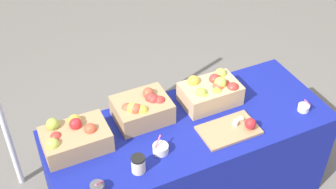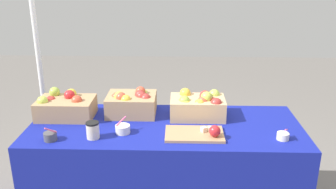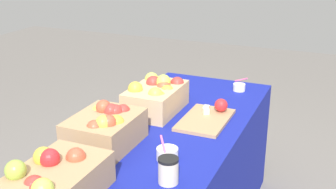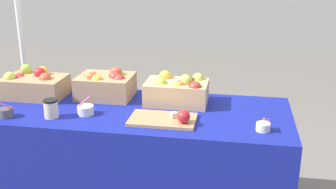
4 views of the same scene
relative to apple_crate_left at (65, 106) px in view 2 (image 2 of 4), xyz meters
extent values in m
cube|color=navy|center=(0.74, -0.12, -0.45)|extent=(1.90, 0.76, 0.74)
cube|color=tan|center=(0.01, 0.00, -0.01)|extent=(0.40, 0.27, 0.14)
sphere|color=red|center=(0.03, 0.04, 0.07)|extent=(0.08, 0.08, 0.08)
sphere|color=#B2332D|center=(-0.12, -0.03, 0.03)|extent=(0.08, 0.08, 0.08)
sphere|color=#99B742|center=(-0.10, 0.09, 0.08)|extent=(0.08, 0.08, 0.08)
sphere|color=#B2332D|center=(-0.10, 0.01, 0.04)|extent=(0.08, 0.08, 0.08)
sphere|color=#D14C33|center=(0.10, -0.03, 0.06)|extent=(0.08, 0.08, 0.08)
sphere|color=#B2C64C|center=(-0.14, -0.06, 0.06)|extent=(0.08, 0.08, 0.08)
sphere|color=gold|center=(0.03, 0.07, 0.07)|extent=(0.08, 0.08, 0.08)
cube|color=tan|center=(0.48, 0.07, -0.01)|extent=(0.36, 0.29, 0.15)
sphere|color=#B2332D|center=(0.55, 0.07, 0.07)|extent=(0.08, 0.08, 0.08)
sphere|color=#D14C33|center=(0.55, 0.11, 0.08)|extent=(0.08, 0.08, 0.08)
sphere|color=#B2332D|center=(0.59, 0.03, 0.05)|extent=(0.08, 0.08, 0.08)
sphere|color=gold|center=(0.45, -0.01, 0.06)|extent=(0.08, 0.08, 0.08)
sphere|color=#D14C33|center=(0.37, 0.06, 0.05)|extent=(0.08, 0.08, 0.08)
sphere|color=#B2332D|center=(0.56, 0.05, 0.06)|extent=(0.08, 0.08, 0.08)
sphere|color=#99B742|center=(0.40, 0.03, 0.07)|extent=(0.08, 0.08, 0.08)
sphere|color=#B2C64C|center=(0.56, 0.15, 0.05)|extent=(0.08, 0.08, 0.08)
sphere|color=#D14C33|center=(0.41, 0.01, 0.07)|extent=(0.08, 0.08, 0.08)
cube|color=tan|center=(0.97, 0.03, -0.01)|extent=(0.39, 0.26, 0.14)
sphere|color=#B2332D|center=(1.03, 0.07, 0.07)|extent=(0.08, 0.08, 0.08)
sphere|color=#B2332D|center=(1.08, 0.01, 0.04)|extent=(0.08, 0.08, 0.08)
sphere|color=#B2C64C|center=(1.03, 0.01, 0.07)|extent=(0.08, 0.08, 0.08)
sphere|color=#D14C33|center=(1.01, 0.00, 0.05)|extent=(0.08, 0.08, 0.08)
sphere|color=gold|center=(0.98, -0.04, 0.04)|extent=(0.08, 0.08, 0.08)
sphere|color=gold|center=(0.88, 0.11, 0.07)|extent=(0.08, 0.08, 0.08)
sphere|color=#B2C64C|center=(1.03, 0.01, 0.08)|extent=(0.08, 0.08, 0.08)
sphere|color=#99B742|center=(0.87, -0.01, 0.06)|extent=(0.08, 0.08, 0.08)
sphere|color=#B2332D|center=(1.10, -0.05, 0.05)|extent=(0.08, 0.08, 0.08)
sphere|color=#B2C64C|center=(1.10, 0.11, 0.06)|extent=(0.08, 0.08, 0.08)
sphere|color=gold|center=(0.88, -0.04, 0.03)|extent=(0.08, 0.08, 0.08)
cube|color=tan|center=(0.94, -0.28, -0.07)|extent=(0.38, 0.24, 0.02)
cube|color=beige|center=(1.04, -0.25, -0.05)|extent=(0.03, 0.03, 0.03)
sphere|color=red|center=(1.06, -0.33, -0.03)|extent=(0.08, 0.08, 0.08)
cube|color=beige|center=(1.00, -0.26, -0.05)|extent=(0.05, 0.05, 0.03)
cylinder|color=#4C4C51|center=(0.02, -0.38, -0.05)|extent=(0.08, 0.08, 0.05)
cylinder|color=#EA598C|center=(0.03, -0.40, -0.01)|extent=(0.06, 0.06, 0.06)
cylinder|color=silver|center=(1.50, -0.32, -0.06)|extent=(0.08, 0.08, 0.05)
cylinder|color=#EA598C|center=(1.52, -0.33, -0.01)|extent=(0.05, 0.09, 0.05)
cylinder|color=silver|center=(0.46, -0.26, -0.05)|extent=(0.10, 0.10, 0.05)
cylinder|color=#EA598C|center=(0.45, -0.25, 0.00)|extent=(0.07, 0.06, 0.06)
cylinder|color=beige|center=(0.28, -0.34, -0.03)|extent=(0.08, 0.08, 0.10)
cylinder|color=black|center=(0.28, -0.34, 0.02)|extent=(0.08, 0.08, 0.01)
cylinder|color=white|center=(-0.37, 0.56, 0.25)|extent=(0.04, 0.04, 2.15)
camera|label=1|loc=(-0.32, -2.02, 1.96)|focal=48.32mm
camera|label=2|loc=(0.83, -2.46, 0.98)|focal=39.10mm
camera|label=3|loc=(-1.15, -0.95, 0.87)|focal=46.81mm
camera|label=4|loc=(1.35, -2.44, 0.83)|focal=43.98mm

